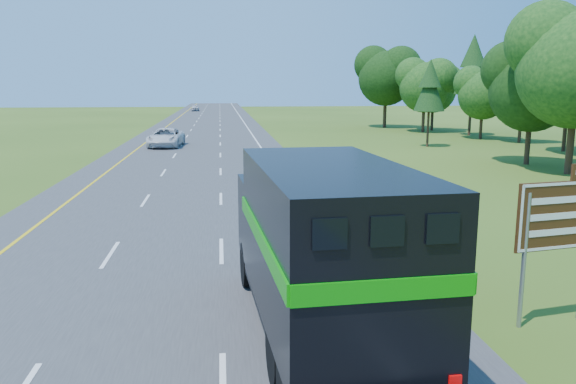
% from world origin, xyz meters
% --- Properties ---
extents(road, '(15.00, 260.00, 0.04)m').
position_xyz_m(road, '(0.00, 50.00, 0.02)').
color(road, '#38383A').
rests_on(road, ground).
extents(lane_markings, '(11.15, 260.00, 0.01)m').
position_xyz_m(lane_markings, '(0.00, 50.00, 0.04)').
color(lane_markings, yellow).
rests_on(lane_markings, road).
extents(tree_wall_right, '(16.00, 100.00, 12.00)m').
position_xyz_m(tree_wall_right, '(26.00, 30.00, 6.00)').
color(tree_wall_right, '#0E3510').
rests_on(tree_wall_right, ground).
extents(horse_truck, '(3.28, 9.10, 3.97)m').
position_xyz_m(horse_truck, '(3.97, 3.97, 2.16)').
color(horse_truck, black).
rests_on(horse_truck, road).
extents(white_suv, '(3.27, 6.27, 1.68)m').
position_xyz_m(white_suv, '(-3.12, 45.15, 0.88)').
color(white_suv, silver).
rests_on(white_suv, road).
extents(far_car, '(1.77, 4.24, 1.43)m').
position_xyz_m(far_car, '(-3.66, 121.55, 0.76)').
color(far_car, '#B0B0B7').
rests_on(far_car, road).
extents(exit_sign, '(2.21, 0.45, 3.79)m').
position_xyz_m(exit_sign, '(9.57, 4.24, 2.46)').
color(exit_sign, gray).
rests_on(exit_sign, ground).
extents(delineator, '(0.09, 0.05, 1.14)m').
position_xyz_m(delineator, '(8.55, 17.19, 0.61)').
color(delineator, '#F73D0D').
rests_on(delineator, ground).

